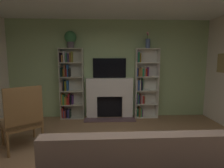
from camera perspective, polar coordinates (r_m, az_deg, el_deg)
The scene contains 9 objects.
wall_back_accent at distance 5.12m, azimuth -0.83°, elevation 4.72°, with size 5.77×0.06×2.75m, color #9CB97F.
fireplace at distance 5.07m, azimuth -0.77°, elevation -4.09°, with size 1.40×0.54×1.14m.
tv at distance 5.06m, azimuth -0.82°, elevation 5.13°, with size 0.93×0.06×0.55m, color black.
bookshelf_left at distance 5.12m, azimuth -13.46°, elevation -0.11°, with size 0.65×0.27×1.96m.
bookshelf_right at distance 5.15m, azimuth 10.14°, elevation -0.18°, with size 0.65×0.27×1.96m.
potted_plant at distance 5.04m, azimuth -13.18°, elevation 14.12°, with size 0.32×0.32×0.45m.
vase_with_flowers at distance 5.09m, azimuth 11.40°, elevation 12.85°, with size 0.12×0.12×0.44m.
armchair at distance 3.71m, azimuth -26.79°, elevation -9.80°, with size 0.87×0.87×1.18m.
coffee_table at distance 2.44m, azimuth 6.36°, elevation -23.73°, with size 0.85×0.49×0.43m.
Camera 1 is at (-0.15, -2.27, 1.64)m, focal length 28.54 mm.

